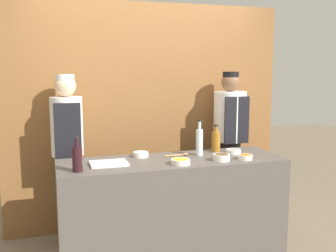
% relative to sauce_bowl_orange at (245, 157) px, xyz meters
% --- Properties ---
extents(cabinet_wall, '(3.01, 0.18, 2.40)m').
position_rel_sauce_bowl_orange_xyz_m(cabinet_wall, '(-0.61, 1.14, 0.25)').
color(cabinet_wall, brown).
rests_on(cabinet_wall, ground_plane).
extents(counter, '(1.97, 0.64, 0.93)m').
position_rel_sauce_bowl_orange_xyz_m(counter, '(-0.61, 0.18, -0.49)').
color(counter, '#514C47').
rests_on(counter, ground_plane).
extents(sauce_bowl_orange, '(0.12, 0.12, 0.04)m').
position_rel_sauce_bowl_orange_xyz_m(sauce_bowl_orange, '(0.00, 0.00, 0.00)').
color(sauce_bowl_orange, white).
rests_on(sauce_bowl_orange, counter).
extents(sauce_bowl_purple, '(0.13, 0.13, 0.05)m').
position_rel_sauce_bowl_orange_xyz_m(sauce_bowl_purple, '(-0.85, 0.37, 0.00)').
color(sauce_bowl_purple, white).
rests_on(sauce_bowl_purple, counter).
extents(sauce_bowl_brown, '(0.14, 0.14, 0.06)m').
position_rel_sauce_bowl_orange_xyz_m(sauce_bowl_brown, '(-0.22, 0.02, 0.01)').
color(sauce_bowl_brown, white).
rests_on(sauce_bowl_brown, counter).
extents(sauce_bowl_yellow, '(0.16, 0.16, 0.04)m').
position_rel_sauce_bowl_orange_xyz_m(sauce_bowl_yellow, '(-0.60, -0.00, 0.00)').
color(sauce_bowl_yellow, white).
rests_on(sauce_bowl_yellow, counter).
extents(sauce_bowl_green, '(0.14, 0.14, 0.04)m').
position_rel_sauce_bowl_orange_xyz_m(sauce_bowl_green, '(0.01, 0.24, -0.00)').
color(sauce_bowl_green, white).
rests_on(sauce_bowl_green, counter).
extents(cutting_board, '(0.31, 0.22, 0.02)m').
position_rel_sauce_bowl_orange_xyz_m(cutting_board, '(-1.17, 0.17, -0.01)').
color(cutting_board, white).
rests_on(cutting_board, counter).
extents(bottle_wine, '(0.08, 0.08, 0.27)m').
position_rel_sauce_bowl_orange_xyz_m(bottle_wine, '(-1.44, 0.02, 0.08)').
color(bottle_wine, black).
rests_on(bottle_wine, counter).
extents(bottle_clear, '(0.06, 0.06, 0.33)m').
position_rel_sauce_bowl_orange_xyz_m(bottle_clear, '(-0.32, 0.27, 0.11)').
color(bottle_clear, silver).
rests_on(bottle_clear, counter).
extents(bottle_amber, '(0.08, 0.08, 0.26)m').
position_rel_sauce_bowl_orange_xyz_m(bottle_amber, '(-0.11, 0.39, 0.08)').
color(bottle_amber, '#9E661E').
rests_on(bottle_amber, counter).
extents(wooden_spoon, '(0.22, 0.04, 0.02)m').
position_rel_sauce_bowl_orange_xyz_m(wooden_spoon, '(-0.51, 0.30, -0.01)').
color(wooden_spoon, '#B2844C').
rests_on(wooden_spoon, counter).
extents(chef_left, '(0.30, 0.30, 1.66)m').
position_rel_sauce_bowl_orange_xyz_m(chef_left, '(-1.47, 0.81, -0.03)').
color(chef_left, '#28282D').
rests_on(chef_left, ground_plane).
extents(chef_right, '(0.35, 0.35, 1.68)m').
position_rel_sauce_bowl_orange_xyz_m(chef_right, '(0.24, 0.81, -0.04)').
color(chef_right, '#28282D').
rests_on(chef_right, ground_plane).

